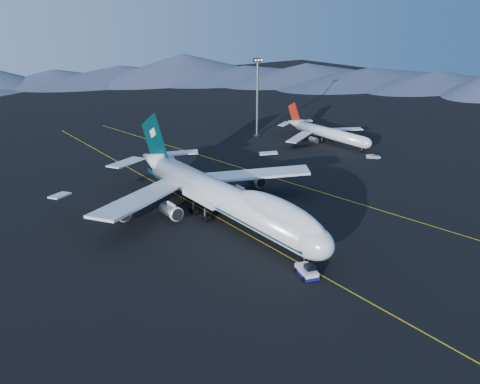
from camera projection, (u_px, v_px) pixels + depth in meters
ground at (224, 221)px, 120.14m from camera, size 500.00×500.00×0.00m
taxiway_line_main at (224, 221)px, 120.13m from camera, size 0.25×220.00×0.01m
taxiway_line_side at (295, 184)px, 144.33m from camera, size 28.08×198.09×0.01m
boeing_747 at (224, 197)px, 118.20m from camera, size 59.62×72.43×19.37m
pushback_tug at (307, 272)px, 96.23m from camera, size 4.19×5.81×2.29m
second_jet at (327, 133)px, 185.54m from camera, size 35.90×40.56×11.54m
service_van at (374, 156)px, 167.70m from camera, size 4.89×5.00×1.33m
floodlight_mast at (257, 97)px, 191.48m from camera, size 3.43×2.58×27.80m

